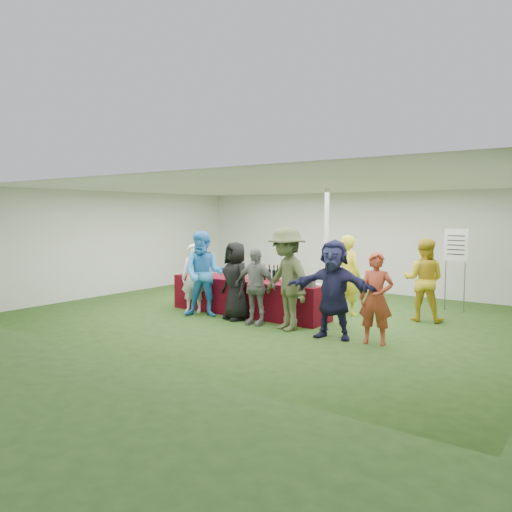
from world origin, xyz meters
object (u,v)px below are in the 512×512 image
Objects in this scene: customer_2 at (235,281)px; customer_5 at (333,289)px; wine_list_sign at (456,251)px; customer_6 at (376,298)px; dump_bucket at (309,282)px; customer_3 at (255,286)px; staff_pourer at (348,275)px; customer_4 at (286,279)px; customer_1 at (204,274)px; serving_table at (248,297)px; staff_back at (424,280)px; customer_0 at (194,278)px.

customer_5 is at bearing 17.19° from customer_2.
wine_list_sign is 4.86m from customer_2.
customer_2 is at bearing 165.68° from customer_6.
customer_3 is (-0.91, -0.47, -0.10)m from dump_bucket.
customer_4 is at bearing 98.92° from staff_pourer.
staff_pourer reaches higher than customer_3.
wine_list_sign reaches higher than customer_1.
serving_table is 3.58m from staff_back.
staff_pourer is at bearing 69.75° from customer_2.
wine_list_sign is 5.47m from customer_1.
serving_table is at bearing 53.31° from staff_pourer.
staff_pourer is (1.73, 1.21, 0.47)m from serving_table.
wine_list_sign is at bearing -116.96° from staff_pourer.
dump_bucket is at bearing -16.67° from customer_1.
customer_5 is at bearing -34.27° from dump_bucket.
serving_table is at bearing 152.35° from customer_5.
wine_list_sign is 1.22× the size of customer_3.
wine_list_sign is 1.09× the size of staff_back.
customer_2 is at bearing 160.78° from customer_3.
dump_bucket is at bearing 38.28° from staff_back.
staff_pourer is 1.14× the size of customer_0.
customer_0 is (-1.12, -0.48, 0.36)m from serving_table.
customer_2 is at bearing 165.38° from customer_5.
staff_pourer is 0.99× the size of customer_5.
customer_4 reaches higher than serving_table.
customer_1 is at bearing 168.41° from customer_6.
customer_6 is (-0.07, -2.23, -0.07)m from staff_back.
wine_list_sign is at bearing 40.31° from serving_table.
customer_5 reaches higher than customer_0.
wine_list_sign is (3.44, 2.92, 0.94)m from serving_table.
customer_2 is 0.83× the size of customer_4.
staff_pourer is at bearing 98.56° from customer_5.
wine_list_sign is at bearing 12.41° from customer_0.
customer_6 reaches higher than dump_bucket.
customer_5 is at bearing -30.30° from customer_1.
customer_6 is (2.45, -0.00, 0.02)m from customer_3.
customer_4 is at bearing 42.32° from staff_back.
customer_2 reaches higher than customer_6.
serving_table is 2.29× the size of customer_2.
customer_5 is (3.51, -0.28, 0.11)m from customer_0.
customer_5 reaches higher than dump_bucket.
staff_back is (1.48, 0.32, -0.02)m from staff_pourer.
wine_list_sign is 1.06× the size of customer_5.
customer_4 reaches higher than customer_6.
customer_4 reaches higher than customer_3.
serving_table is at bearing 122.58° from customer_2.
customer_1 is at bearing -138.00° from wine_list_sign.
customer_5 reaches higher than staff_back.
serving_table is 2.38× the size of customer_6.
staff_pourer is 0.95× the size of customer_1.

